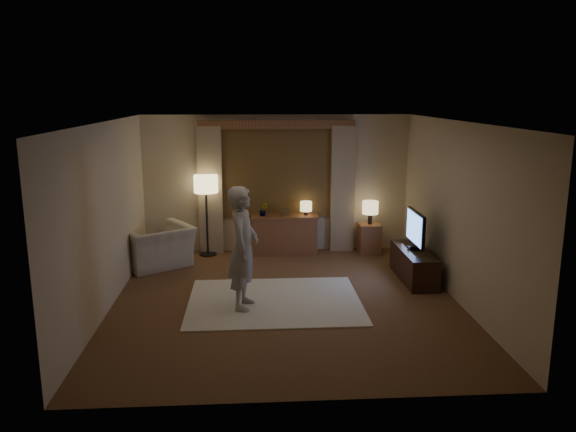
{
  "coord_description": "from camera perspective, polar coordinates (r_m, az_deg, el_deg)",
  "views": [
    {
      "loc": [
        -0.48,
        -7.76,
        2.98
      ],
      "look_at": [
        0.07,
        0.6,
        1.15
      ],
      "focal_mm": 35.0,
      "sensor_mm": 36.0,
      "label": 1
    }
  ],
  "objects": [
    {
      "name": "plant",
      "position": [
        10.48,
        -2.52,
        0.61
      ],
      "size": [
        0.17,
        0.13,
        0.3
      ],
      "primitive_type": "imported",
      "color": "#999999",
      "rests_on": "sideboard"
    },
    {
      "name": "floor_lamp",
      "position": [
        10.44,
        -8.34,
        2.81
      ],
      "size": [
        0.44,
        0.44,
        1.52
      ],
      "color": "black",
      "rests_on": "floor"
    },
    {
      "name": "picture_frame",
      "position": [
        10.51,
        -0.33,
        0.38
      ],
      "size": [
        0.16,
        0.02,
        0.2
      ],
      "primitive_type": "cube",
      "color": "brown",
      "rests_on": "sideboard"
    },
    {
      "name": "tv_stand",
      "position": [
        9.41,
        12.67,
        -4.84
      ],
      "size": [
        0.45,
        1.4,
        0.5
      ],
      "primitive_type": "cube",
      "color": "black",
      "rests_on": "floor"
    },
    {
      "name": "tv",
      "position": [
        9.25,
        12.83,
        -1.28
      ],
      "size": [
        0.22,
        0.88,
        0.64
      ],
      "color": "black",
      "rests_on": "tv_stand"
    },
    {
      "name": "room",
      "position": [
        8.44,
        -0.46,
        1.1
      ],
      "size": [
        5.04,
        5.54,
        2.64
      ],
      "color": "brown",
      "rests_on": "ground"
    },
    {
      "name": "armchair",
      "position": [
        10.06,
        -13.23,
        -3.06
      ],
      "size": [
        1.48,
        1.44,
        0.73
      ],
      "primitive_type": "imported",
      "rotation": [
        0.0,
        0.0,
        -2.55
      ],
      "color": "#C0B39E",
      "rests_on": "floor"
    },
    {
      "name": "person",
      "position": [
        7.82,
        -4.56,
        -3.24
      ],
      "size": [
        0.52,
        0.7,
        1.73
      ],
      "primitive_type": "imported",
      "rotation": [
        0.0,
        0.0,
        1.39
      ],
      "color": "#A7A29A",
      "rests_on": "rug"
    },
    {
      "name": "sideboard",
      "position": [
        10.61,
        -0.33,
        -2.0
      ],
      "size": [
        1.2,
        0.4,
        0.7
      ],
      "primitive_type": "cube",
      "color": "brown",
      "rests_on": "floor"
    },
    {
      "name": "table_lamp_side",
      "position": [
        10.66,
        8.36,
        0.79
      ],
      "size": [
        0.3,
        0.3,
        0.44
      ],
      "color": "black",
      "rests_on": "side_table"
    },
    {
      "name": "table_lamp_sideboard",
      "position": [
        10.52,
        1.84,
        0.93
      ],
      "size": [
        0.22,
        0.22,
        0.3
      ],
      "color": "black",
      "rests_on": "sideboard"
    },
    {
      "name": "rug",
      "position": [
        8.29,
        -1.37,
        -8.65
      ],
      "size": [
        2.5,
        2.0,
        0.02
      ],
      "primitive_type": "cube",
      "color": "#EEE6C8",
      "rests_on": "floor"
    },
    {
      "name": "side_table",
      "position": [
        10.8,
        8.26,
        -2.27
      ],
      "size": [
        0.4,
        0.4,
        0.56
      ],
      "primitive_type": "cube",
      "color": "brown",
      "rests_on": "floor"
    }
  ]
}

